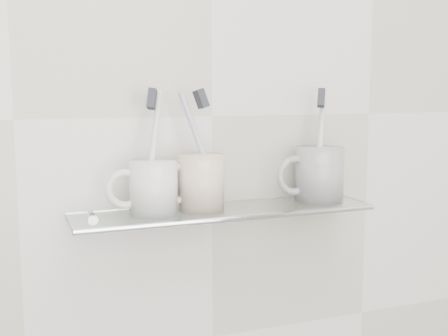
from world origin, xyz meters
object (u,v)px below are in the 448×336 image
mug_left (153,187)px  mug_center (201,182)px  shelf_glass (225,211)px  mug_right (319,174)px

mug_left → mug_center: 0.08m
shelf_glass → mug_center: mug_center is taller
mug_left → mug_right: size_ratio=0.89×
shelf_glass → mug_left: 0.13m
mug_left → mug_right: mug_right is taller
mug_center → mug_right: 0.22m
mug_left → mug_right: bearing=-21.5°
mug_right → mug_left: bearing=171.9°
shelf_glass → mug_left: bearing=177.6°
shelf_glass → mug_left: (-0.12, 0.00, 0.05)m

